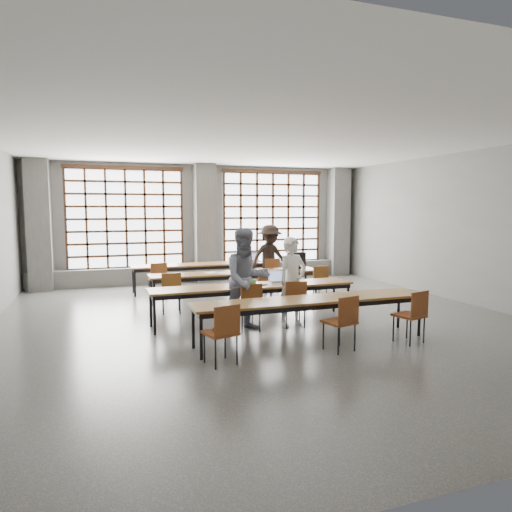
# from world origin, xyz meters

# --- Properties ---
(floor) EXTENTS (11.00, 11.00, 0.00)m
(floor) POSITION_xyz_m (0.00, 0.00, 0.00)
(floor) COLOR #484846
(floor) RESTS_ON ground
(ceiling) EXTENTS (11.00, 11.00, 0.00)m
(ceiling) POSITION_xyz_m (0.00, 0.00, 3.50)
(ceiling) COLOR silver
(ceiling) RESTS_ON floor
(wall_back) EXTENTS (10.00, 0.00, 10.00)m
(wall_back) POSITION_xyz_m (0.00, 5.50, 1.75)
(wall_back) COLOR slate
(wall_back) RESTS_ON floor
(wall_right) EXTENTS (0.00, 11.00, 11.00)m
(wall_right) POSITION_xyz_m (5.00, 0.00, 1.75)
(wall_right) COLOR slate
(wall_right) RESTS_ON floor
(column_left) EXTENTS (0.60, 0.55, 3.50)m
(column_left) POSITION_xyz_m (-4.50, 5.22, 1.75)
(column_left) COLOR #50504E
(column_left) RESTS_ON floor
(column_mid) EXTENTS (0.60, 0.55, 3.50)m
(column_mid) POSITION_xyz_m (0.00, 5.22, 1.75)
(column_mid) COLOR #50504E
(column_mid) RESTS_ON floor
(column_right) EXTENTS (0.60, 0.55, 3.50)m
(column_right) POSITION_xyz_m (4.50, 5.22, 1.75)
(column_right) COLOR #50504E
(column_right) RESTS_ON floor
(window_left) EXTENTS (3.32, 0.12, 3.00)m
(window_left) POSITION_xyz_m (-2.25, 5.42, 1.90)
(window_left) COLOR white
(window_left) RESTS_ON wall_back
(window_right) EXTENTS (3.32, 0.12, 3.00)m
(window_right) POSITION_xyz_m (2.25, 5.42, 1.90)
(window_right) COLOR white
(window_right) RESTS_ON wall_back
(sill_ledge) EXTENTS (9.80, 0.35, 0.50)m
(sill_ledge) POSITION_xyz_m (0.00, 5.30, 0.25)
(sill_ledge) COLOR #50504E
(sill_ledge) RESTS_ON floor
(desk_row_a) EXTENTS (4.00, 0.70, 0.73)m
(desk_row_a) POSITION_xyz_m (-0.28, 3.74, 0.66)
(desk_row_a) COLOR brown
(desk_row_a) RESTS_ON floor
(desk_row_b) EXTENTS (4.00, 0.70, 0.73)m
(desk_row_b) POSITION_xyz_m (-0.02, 1.93, 0.66)
(desk_row_b) COLOR brown
(desk_row_b) RESTS_ON floor
(desk_row_c) EXTENTS (4.00, 0.70, 0.73)m
(desk_row_c) POSITION_xyz_m (-0.23, 0.08, 0.66)
(desk_row_c) COLOR brown
(desk_row_c) RESTS_ON floor
(desk_row_d) EXTENTS (4.00, 0.70, 0.73)m
(desk_row_d) POSITION_xyz_m (0.25, -1.49, 0.66)
(desk_row_d) COLOR brown
(desk_row_d) RESTS_ON floor
(chair_back_left) EXTENTS (0.46, 0.46, 0.88)m
(chair_back_left) POSITION_xyz_m (-1.67, 3.11, 0.54)
(chair_back_left) COLOR brown
(chair_back_left) RESTS_ON floor
(chair_back_mid) EXTENTS (0.48, 0.48, 0.88)m
(chair_back_mid) POSITION_xyz_m (0.53, 3.11, 0.54)
(chair_back_mid) COLOR maroon
(chair_back_mid) RESTS_ON floor
(chair_back_right) EXTENTS (0.46, 0.47, 0.88)m
(chair_back_right) POSITION_xyz_m (1.31, 3.11, 0.54)
(chair_back_right) COLOR brown
(chair_back_right) RESTS_ON floor
(chair_mid_left) EXTENTS (0.46, 0.46, 0.88)m
(chair_mid_left) POSITION_xyz_m (-1.63, 1.30, 0.54)
(chair_mid_left) COLOR brown
(chair_mid_left) RESTS_ON floor
(chair_mid_centre) EXTENTS (0.52, 0.52, 0.88)m
(chair_mid_centre) POSITION_xyz_m (0.40, 1.30, 0.54)
(chair_mid_centre) COLOR brown
(chair_mid_centre) RESTS_ON floor
(chair_mid_right) EXTENTS (0.44, 0.44, 0.88)m
(chair_mid_right) POSITION_xyz_m (1.79, 1.30, 0.54)
(chair_mid_right) COLOR brown
(chair_mid_right) RESTS_ON floor
(chair_front_left) EXTENTS (0.44, 0.45, 0.88)m
(chair_front_left) POSITION_xyz_m (-0.53, -0.55, 0.54)
(chair_front_left) COLOR brown
(chair_front_left) RESTS_ON floor
(chair_front_right) EXTENTS (0.48, 0.49, 0.88)m
(chair_front_right) POSITION_xyz_m (0.36, -0.55, 0.54)
(chair_front_right) COLOR brown
(chair_front_right) RESTS_ON floor
(chair_near_left) EXTENTS (0.51, 0.51, 0.88)m
(chair_near_left) POSITION_xyz_m (-1.43, -2.11, 0.54)
(chair_near_left) COLOR brown
(chair_near_left) RESTS_ON floor
(chair_near_mid) EXTENTS (0.51, 0.51, 0.88)m
(chair_near_mid) POSITION_xyz_m (0.47, -2.11, 0.54)
(chair_near_mid) COLOR brown
(chair_near_mid) RESTS_ON floor
(chair_near_right) EXTENTS (0.51, 0.51, 0.88)m
(chair_near_right) POSITION_xyz_m (1.77, -2.11, 0.54)
(chair_near_right) COLOR brown
(chair_near_right) RESTS_ON floor
(student_male) EXTENTS (0.69, 0.54, 1.67)m
(student_male) POSITION_xyz_m (0.37, -0.42, 0.84)
(student_male) COLOR white
(student_male) RESTS_ON floor
(student_female) EXTENTS (0.94, 0.76, 1.85)m
(student_female) POSITION_xyz_m (-0.53, -0.42, 0.93)
(student_female) COLOR #19264C
(student_female) RESTS_ON floor
(student_back) EXTENTS (1.23, 0.84, 1.76)m
(student_back) POSITION_xyz_m (1.32, 3.24, 0.88)
(student_back) COLOR black
(student_back) RESTS_ON floor
(laptop_front) EXTENTS (0.39, 0.34, 0.26)m
(laptop_front) POSITION_xyz_m (0.32, 0.19, 0.79)
(laptop_front) COLOR #B2B2B7
(laptop_front) RESTS_ON desk_row_c
(laptop_back) EXTENTS (0.39, 0.34, 0.26)m
(laptop_back) POSITION_xyz_m (1.07, 3.84, 0.79)
(laptop_back) COLOR #AFAFB4
(laptop_back) RESTS_ON desk_row_a
(mouse) EXTENTS (0.12, 0.10, 0.04)m
(mouse) POSITION_xyz_m (0.72, 0.06, 0.75)
(mouse) COLOR white
(mouse) RESTS_ON desk_row_c
(green_box) EXTENTS (0.27, 0.16, 0.09)m
(green_box) POSITION_xyz_m (-0.28, 0.16, 0.78)
(green_box) COLOR #338F2F
(green_box) RESTS_ON desk_row_c
(phone) EXTENTS (0.14, 0.08, 0.01)m
(phone) POSITION_xyz_m (-0.05, -0.02, 0.74)
(phone) COLOR black
(phone) RESTS_ON desk_row_c
(paper_sheet_a) EXTENTS (0.36, 0.33, 0.00)m
(paper_sheet_a) POSITION_xyz_m (-0.62, 1.98, 0.73)
(paper_sheet_a) COLOR white
(paper_sheet_a) RESTS_ON desk_row_b
(paper_sheet_b) EXTENTS (0.30, 0.22, 0.00)m
(paper_sheet_b) POSITION_xyz_m (-0.32, 1.88, 0.73)
(paper_sheet_b) COLOR silver
(paper_sheet_b) RESTS_ON desk_row_b
(paper_sheet_c) EXTENTS (0.34, 0.28, 0.00)m
(paper_sheet_c) POSITION_xyz_m (0.08, 1.93, 0.73)
(paper_sheet_c) COLOR white
(paper_sheet_c) RESTS_ON desk_row_b
(backpack) EXTENTS (0.35, 0.26, 0.40)m
(backpack) POSITION_xyz_m (1.58, 1.98, 0.93)
(backpack) COLOR black
(backpack) RESTS_ON desk_row_b
(plastic_bag) EXTENTS (0.31, 0.28, 0.29)m
(plastic_bag) POSITION_xyz_m (0.62, 3.79, 0.87)
(plastic_bag) COLOR silver
(plastic_bag) RESTS_ON desk_row_a
(red_pouch) EXTENTS (0.21, 0.10, 0.06)m
(red_pouch) POSITION_xyz_m (-1.45, -2.04, 0.50)
(red_pouch) COLOR #AD2115
(red_pouch) RESTS_ON chair_near_left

